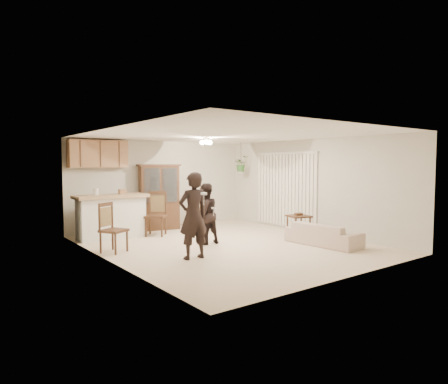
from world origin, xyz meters
TOP-DOWN VIEW (x-y plane):
  - floor at (0.00, 0.00)m, footprint 6.50×6.50m
  - ceiling at (0.00, 0.00)m, footprint 5.50×6.50m
  - wall_back at (0.00, 3.25)m, footprint 5.50×0.02m
  - wall_front at (0.00, -3.25)m, footprint 5.50×0.02m
  - wall_left at (-2.75, 0.00)m, footprint 0.02×6.50m
  - wall_right at (2.75, 0.00)m, footprint 0.02×6.50m
  - breakfast_bar at (-1.85, 2.35)m, footprint 1.60×0.55m
  - bar_top at (-1.85, 2.35)m, footprint 1.75×0.70m
  - upper_cabinets at (-1.90, 3.07)m, footprint 1.50×0.34m
  - vertical_blinds at (2.71, 0.90)m, footprint 0.06×2.30m
  - ceiling_fixture at (0.20, 1.20)m, footprint 0.36×0.36m
  - hanging_plant at (2.30, 2.40)m, footprint 0.43×0.37m
  - plant_cord at (2.30, 2.40)m, footprint 0.01×0.01m
  - sofa at (1.72, -1.29)m, footprint 0.86×1.92m
  - adult at (-1.36, -0.65)m, footprint 0.67×0.45m
  - child at (-0.39, 0.39)m, footprint 0.67×0.53m
  - china_hutch at (-0.26, 2.89)m, footprint 1.23×0.66m
  - side_table at (1.96, -0.32)m, footprint 0.62×0.62m
  - chair_bar at (-2.39, 0.80)m, footprint 0.63×0.63m
  - chair_hutch_left at (-0.78, 2.07)m, footprint 0.71×0.71m
  - chair_hutch_right at (0.85, 2.68)m, footprint 0.72×0.72m
  - controller_adult at (-1.37, -1.05)m, footprint 0.05×0.15m
  - controller_child at (-0.38, 0.06)m, footprint 0.04×0.12m

SIDE VIEW (x-z plane):
  - floor at x=0.00m, z-range 0.00..0.00m
  - side_table at x=1.96m, z-range -0.02..0.60m
  - chair_bar at x=-2.39m, z-range -0.23..0.81m
  - chair_hutch_left at x=-0.78m, z-range -0.25..0.88m
  - chair_hutch_right at x=0.85m, z-range -0.25..0.91m
  - sofa at x=1.72m, z-range 0.00..0.73m
  - breakfast_bar at x=-1.85m, z-range 0.00..1.00m
  - child at x=-0.39m, z-range 0.00..1.35m
  - controller_child at x=-0.38m, z-range 0.84..0.88m
  - adult at x=-1.36m, z-range 0.00..1.80m
  - china_hutch at x=-0.26m, z-range -0.01..1.83m
  - bar_top at x=-1.85m, z-range 1.01..1.09m
  - vertical_blinds at x=2.71m, z-range 0.05..2.15m
  - wall_back at x=0.00m, z-range 0.00..2.50m
  - wall_front at x=0.00m, z-range 0.00..2.50m
  - wall_left at x=-2.75m, z-range 0.00..2.50m
  - wall_right at x=2.75m, z-range 0.00..2.50m
  - controller_adult at x=-1.37m, z-range 1.27..1.31m
  - hanging_plant at x=2.30m, z-range 1.61..2.09m
  - upper_cabinets at x=-1.90m, z-range 1.75..2.45m
  - plant_cord at x=2.30m, z-range 1.85..2.50m
  - ceiling_fixture at x=0.20m, z-range 2.30..2.50m
  - ceiling at x=0.00m, z-range 2.49..2.51m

